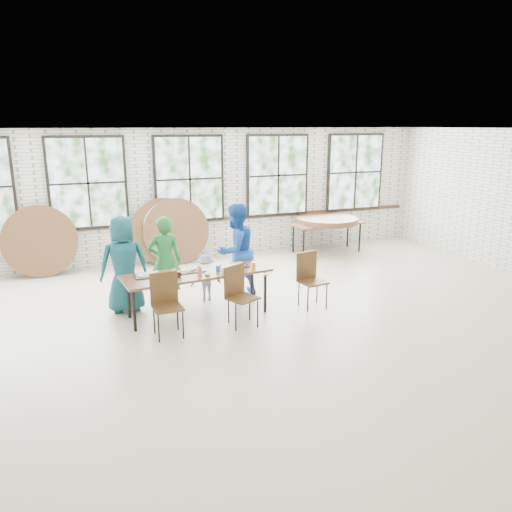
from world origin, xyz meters
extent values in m
plane|color=beige|center=(0.00, 0.00, 0.00)|extent=(12.00, 12.00, 0.00)
plane|color=white|center=(0.00, 0.00, 3.00)|extent=(12.00, 12.00, 0.00)
plane|color=silver|center=(0.00, 4.50, 1.50)|extent=(12.00, 0.00, 12.00)
cube|color=#422819|center=(0.00, 4.47, 0.90)|extent=(11.80, 0.05, 0.08)
cube|color=black|center=(-2.20, 4.44, 1.88)|extent=(1.62, 0.05, 1.97)
cube|color=white|center=(-2.20, 4.41, 1.88)|extent=(1.50, 0.01, 1.85)
cube|color=black|center=(0.00, 4.44, 1.88)|extent=(1.62, 0.05, 1.97)
cube|color=white|center=(0.00, 4.41, 1.88)|extent=(1.50, 0.01, 1.85)
cube|color=black|center=(2.20, 4.44, 1.88)|extent=(1.62, 0.05, 1.97)
cube|color=white|center=(2.20, 4.41, 1.88)|extent=(1.50, 0.01, 1.85)
cube|color=black|center=(4.40, 4.44, 1.88)|extent=(1.62, 0.05, 1.97)
cube|color=white|center=(4.40, 4.41, 1.88)|extent=(1.50, 0.01, 1.85)
cube|color=brown|center=(-0.84, 0.89, 0.72)|extent=(2.46, 1.01, 0.04)
cylinder|color=black|center=(-1.92, 0.59, 0.35)|extent=(0.05, 0.05, 0.70)
cylinder|color=black|center=(-1.92, 1.19, 0.35)|extent=(0.05, 0.05, 0.70)
cylinder|color=black|center=(0.24, 0.59, 0.35)|extent=(0.05, 0.05, 0.70)
cylinder|color=black|center=(0.24, 1.19, 0.35)|extent=(0.05, 0.05, 0.70)
cube|color=#50341A|center=(-1.48, 0.21, 0.45)|extent=(0.43, 0.41, 0.03)
cube|color=#50341A|center=(-1.49, 0.40, 0.70)|extent=(0.42, 0.04, 0.50)
cylinder|color=black|center=(-1.66, 0.04, 0.22)|extent=(0.02, 0.02, 0.44)
cylinder|color=black|center=(-1.66, 0.38, 0.22)|extent=(0.02, 0.02, 0.44)
cylinder|color=black|center=(-1.30, 0.04, 0.22)|extent=(0.02, 0.02, 0.44)
cylinder|color=black|center=(-1.30, 0.38, 0.22)|extent=(0.02, 0.02, 0.44)
cube|color=#50341A|center=(-0.31, 0.19, 0.45)|extent=(0.55, 0.54, 0.03)
cube|color=#50341A|center=(-0.38, 0.36, 0.70)|extent=(0.40, 0.20, 0.50)
cylinder|color=black|center=(-0.49, 0.02, 0.22)|extent=(0.02, 0.02, 0.44)
cylinder|color=black|center=(-0.49, 0.36, 0.22)|extent=(0.02, 0.02, 0.44)
cylinder|color=black|center=(-0.13, 0.02, 0.22)|extent=(0.02, 0.02, 0.44)
cylinder|color=black|center=(-0.13, 0.36, 0.22)|extent=(0.02, 0.02, 0.44)
cube|color=#50341A|center=(1.10, 0.51, 0.45)|extent=(0.48, 0.47, 0.03)
cube|color=#50341A|center=(1.07, 0.70, 0.70)|extent=(0.42, 0.10, 0.50)
cylinder|color=black|center=(0.92, 0.34, 0.22)|extent=(0.02, 0.02, 0.44)
cylinder|color=black|center=(0.92, 0.68, 0.22)|extent=(0.02, 0.02, 0.44)
cylinder|color=black|center=(1.28, 0.34, 0.22)|extent=(0.02, 0.02, 0.44)
cylinder|color=black|center=(1.28, 0.68, 0.22)|extent=(0.02, 0.02, 0.44)
imported|color=#1C566B|center=(-1.91, 1.54, 0.82)|extent=(0.80, 0.52, 1.64)
imported|color=#207A36|center=(-1.22, 1.54, 0.79)|extent=(0.64, 0.48, 1.59)
imported|color=#151441|center=(-0.50, 1.54, 0.42)|extent=(0.57, 0.36, 0.85)
imported|color=#194FB0|center=(0.06, 1.54, 0.86)|extent=(1.03, 0.94, 1.72)
cube|color=brown|center=(3.26, 3.81, 0.72)|extent=(1.86, 0.92, 0.04)
cylinder|color=black|center=(2.48, 3.53, 0.35)|extent=(0.04, 0.04, 0.70)
cylinder|color=black|center=(2.48, 4.08, 0.35)|extent=(0.04, 0.04, 0.70)
cylinder|color=black|center=(4.04, 3.53, 0.35)|extent=(0.04, 0.04, 0.70)
cylinder|color=black|center=(4.04, 4.08, 0.35)|extent=(0.04, 0.04, 0.70)
cube|color=black|center=(-1.61, 0.98, 0.75)|extent=(0.44, 0.33, 0.02)
cube|color=black|center=(-0.91, 1.01, 0.75)|extent=(0.44, 0.33, 0.02)
cube|color=black|center=(-0.15, 0.99, 0.75)|extent=(0.44, 0.33, 0.02)
cylinder|color=black|center=(-1.19, 0.73, 0.79)|extent=(0.09, 0.09, 0.09)
cube|color=red|center=(-0.84, 0.73, 0.80)|extent=(0.06, 0.06, 0.11)
cylinder|color=#173BB1|center=(-0.51, 0.81, 0.79)|extent=(0.07, 0.07, 0.10)
cylinder|color=orange|center=(0.10, 0.75, 0.80)|extent=(0.07, 0.07, 0.11)
cylinder|color=white|center=(-0.40, 0.70, 0.79)|extent=(0.17, 0.17, 0.10)
ellipsoid|color=white|center=(-0.73, 0.66, 0.76)|extent=(0.11, 0.11, 0.05)
ellipsoid|color=white|center=(-0.25, 0.85, 0.76)|extent=(0.11, 0.11, 0.05)
cylinder|color=brown|center=(3.26, 3.81, 0.76)|extent=(1.50, 1.50, 0.04)
cylinder|color=brown|center=(3.26, 3.81, 0.80)|extent=(1.50, 1.50, 0.04)
cylinder|color=brown|center=(3.26, 3.81, 0.85)|extent=(1.50, 1.50, 0.04)
cylinder|color=brown|center=(-3.25, 4.25, 0.73)|extent=(1.50, 0.35, 1.48)
cylinder|color=brown|center=(-0.67, 4.25, 0.74)|extent=(1.50, 0.22, 1.50)
cylinder|color=brown|center=(-0.41, 4.15, 0.73)|extent=(1.50, 0.27, 1.49)
camera|label=1|loc=(-2.87, -6.69, 3.06)|focal=35.00mm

